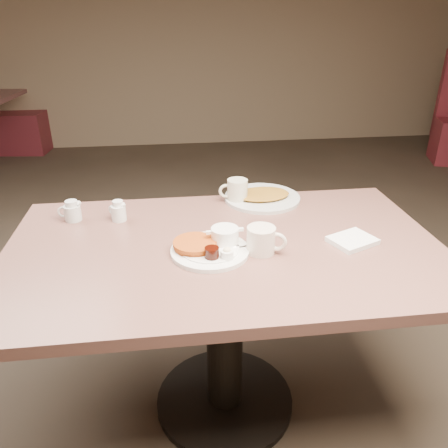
{
  "coord_description": "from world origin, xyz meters",
  "views": [
    {
      "loc": [
        -0.17,
        -1.33,
        1.48
      ],
      "look_at": [
        0.0,
        0.02,
        0.82
      ],
      "focal_mm": 35.5,
      "sensor_mm": 36.0,
      "label": 1
    }
  ],
  "objects": [
    {
      "name": "diner_table",
      "position": [
        0.0,
        0.0,
        0.58
      ],
      "size": [
        1.5,
        0.9,
        0.75
      ],
      "color": "#84564C",
      "rests_on": "ground"
    },
    {
      "name": "coffee_mug_far",
      "position": [
        0.1,
        0.36,
        0.8
      ],
      "size": [
        0.13,
        0.1,
        0.1
      ],
      "color": "beige",
      "rests_on": "diner_table"
    },
    {
      "name": "coffee_mug_near",
      "position": [
        0.12,
        -0.07,
        0.8
      ],
      "size": [
        0.14,
        0.12,
        0.09
      ],
      "color": "#F4E3D0",
      "rests_on": "diner_table"
    },
    {
      "name": "napkin",
      "position": [
        0.44,
        -0.04,
        0.76
      ],
      "size": [
        0.18,
        0.17,
        0.02
      ],
      "color": "white",
      "rests_on": "diner_table"
    },
    {
      "name": "hash_plate",
      "position": [
        0.21,
        0.38,
        0.76
      ],
      "size": [
        0.35,
        0.35,
        0.04
      ],
      "color": "beige",
      "rests_on": "diner_table"
    },
    {
      "name": "room",
      "position": [
        0.0,
        0.0,
        1.4
      ],
      "size": [
        7.04,
        8.04,
        2.84
      ],
      "color": "#4C3F33",
      "rests_on": "ground"
    },
    {
      "name": "creamer_left",
      "position": [
        -0.55,
        0.27,
        0.79
      ],
      "size": [
        0.1,
        0.08,
        0.08
      ],
      "color": "silver",
      "rests_on": "diner_table"
    },
    {
      "name": "main_plate",
      "position": [
        -0.05,
        -0.04,
        0.77
      ],
      "size": [
        0.33,
        0.28,
        0.07
      ],
      "color": "white",
      "rests_on": "diner_table"
    },
    {
      "name": "creamer_right",
      "position": [
        -0.38,
        0.25,
        0.79
      ],
      "size": [
        0.07,
        0.06,
        0.08
      ],
      "color": "white",
      "rests_on": "diner_table"
    }
  ]
}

